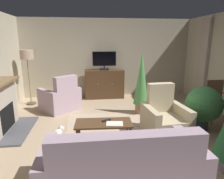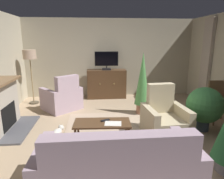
# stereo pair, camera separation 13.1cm
# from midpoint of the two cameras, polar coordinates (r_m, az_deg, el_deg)

# --- Properties ---
(ground_plane) EXTENTS (6.36, 6.43, 0.04)m
(ground_plane) POSITION_cam_midpoint_polar(r_m,az_deg,el_deg) (4.49, 3.36, -11.77)
(ground_plane) COLOR tan
(wall_back) EXTENTS (6.36, 0.10, 2.65)m
(wall_back) POSITION_cam_midpoint_polar(r_m,az_deg,el_deg) (7.02, -0.12, 8.99)
(wall_back) COLOR #B2A88E
(wall_back) RESTS_ON ground_plane
(curtain_panel_far) EXTENTS (0.10, 0.44, 2.22)m
(curtain_panel_far) POSITION_cam_midpoint_polar(r_m,az_deg,el_deg) (6.70, 26.01, 8.50)
(curtain_panel_far) COLOR #B2A393
(rug_central) EXTENTS (2.35, 2.08, 0.01)m
(rug_central) POSITION_cam_midpoint_polar(r_m,az_deg,el_deg) (4.51, 2.82, -11.29)
(rug_central) COLOR tan
(rug_central) RESTS_ON ground_plane
(tv_cabinet) EXTENTS (1.30, 0.48, 0.97)m
(tv_cabinet) POSITION_cam_midpoint_polar(r_m,az_deg,el_deg) (6.80, -1.02, 1.46)
(tv_cabinet) COLOR #352315
(tv_cabinet) RESTS_ON ground_plane
(television) EXTENTS (0.77, 0.20, 0.61)m
(television) POSITION_cam_midpoint_polar(r_m,az_deg,el_deg) (6.62, -1.01, 8.39)
(television) COLOR black
(television) RESTS_ON tv_cabinet
(coffee_table) EXTENTS (1.06, 0.53, 0.46)m
(coffee_table) POSITION_cam_midpoint_polar(r_m,az_deg,el_deg) (3.73, -1.82, -10.19)
(coffee_table) COLOR #4C331E
(coffee_table) RESTS_ON ground_plane
(tv_remote) EXTENTS (0.18, 0.12, 0.02)m
(tv_remote) POSITION_cam_midpoint_polar(r_m,az_deg,el_deg) (3.76, -0.94, -8.81)
(tv_remote) COLOR black
(tv_remote) RESTS_ON coffee_table
(folded_newspaper) EXTENTS (0.33, 0.26, 0.01)m
(folded_newspaper) POSITION_cam_midpoint_polar(r_m,az_deg,el_deg) (3.64, 1.35, -9.73)
(folded_newspaper) COLOR silver
(folded_newspaper) RESTS_ON coffee_table
(sofa_floral) EXTENTS (2.03, 0.91, 0.96)m
(sofa_floral) POSITION_cam_midpoint_polar(r_m,az_deg,el_deg) (2.74, 3.00, -21.99)
(sofa_floral) COLOR #AD93A3
(sofa_floral) RESTS_ON ground_plane
(armchair_facing_sofa) EXTENTS (0.87, 0.88, 1.05)m
(armchair_facing_sofa) POSITION_cam_midpoint_polar(r_m,az_deg,el_deg) (4.26, 15.62, -8.58)
(armchair_facing_sofa) COLOR tan
(armchair_facing_sofa) RESTS_ON ground_plane
(armchair_angled_to_table) EXTENTS (1.24, 1.23, 1.01)m
(armchair_angled_to_table) POSITION_cam_midpoint_polar(r_m,az_deg,el_deg) (5.80, -13.39, -2.49)
(armchair_angled_to_table) COLOR #AD93A3
(armchair_angled_to_table) RESTS_ON ground_plane
(side_chair_nearest_door) EXTENTS (0.49, 0.49, 0.99)m
(side_chair_nearest_door) POSITION_cam_midpoint_polar(r_m,az_deg,el_deg) (5.43, 28.81, -2.85)
(side_chair_nearest_door) COLOR brown
(side_chair_nearest_door) RESTS_ON ground_plane
(potted_plant_on_hearth_side) EXTENTS (0.39, 0.39, 1.64)m
(potted_plant_on_hearth_side) POSITION_cam_midpoint_polar(r_m,az_deg,el_deg) (5.25, 9.44, 2.25)
(potted_plant_on_hearth_side) COLOR #99664C
(potted_plant_on_hearth_side) RESTS_ON ground_plane
(potted_plant_tall_palm_by_window) EXTENTS (0.78, 0.78, 0.96)m
(potted_plant_tall_palm_by_window) POSITION_cam_midpoint_polar(r_m,az_deg,el_deg) (4.75, 25.77, -4.23)
(potted_plant_tall_palm_by_window) COLOR #3D4C5B
(potted_plant_tall_palm_by_window) RESTS_ON ground_plane
(cat) EXTENTS (0.29, 0.64, 0.19)m
(cat) POSITION_cam_midpoint_polar(r_m,az_deg,el_deg) (4.31, -14.54, -11.84)
(cat) COLOR beige
(cat) RESTS_ON ground_plane
(floor_lamp) EXTENTS (0.38, 0.38, 1.66)m
(floor_lamp) POSITION_cam_midpoint_polar(r_m,az_deg,el_deg) (6.46, -21.94, 8.13)
(floor_lamp) COLOR #4C4233
(floor_lamp) RESTS_ON ground_plane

